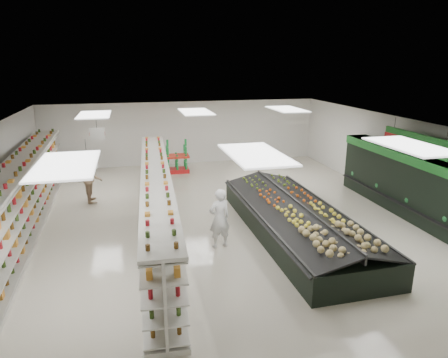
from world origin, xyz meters
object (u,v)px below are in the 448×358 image
object	(u,v)px
gondola_left	(22,202)
shopper_main	(219,218)
soda_endcap	(176,157)
shopper_background	(92,178)
gondola_center	(157,204)
produce_island	(296,219)

from	to	relation	value
gondola_left	shopper_main	bearing A→B (deg)	-24.93
soda_endcap	shopper_background	bearing A→B (deg)	-136.78
gondola_left	gondola_center	distance (m)	4.15
produce_island	shopper_main	bearing A→B (deg)	-173.44
produce_island	shopper_main	size ratio (longest dim) A/B	4.22
gondola_center	shopper_main	bearing A→B (deg)	-40.01
gondola_center	produce_island	bearing A→B (deg)	-13.86
soda_endcap	gondola_center	bearing A→B (deg)	-101.85
gondola_left	produce_island	xyz separation A→B (m)	(8.18, -2.15, -0.50)
produce_island	soda_endcap	bearing A→B (deg)	108.52
soda_endcap	shopper_main	distance (m)	8.35
gondola_center	shopper_background	bearing A→B (deg)	125.05
produce_island	soda_endcap	distance (m)	8.50
produce_island	shopper_main	world-z (taller)	shopper_main
produce_island	gondola_center	bearing A→B (deg)	163.36
gondola_left	soda_endcap	xyz separation A→B (m)	(5.48, 5.90, -0.28)
gondola_center	produce_island	xyz separation A→B (m)	(4.13, -1.23, -0.41)
gondola_left	shopper_background	world-z (taller)	gondola_left
soda_endcap	shopper_main	bearing A→B (deg)	-88.55
gondola_left	gondola_center	bearing A→B (deg)	-14.51
gondola_left	produce_island	world-z (taller)	gondola_left
soda_endcap	shopper_main	size ratio (longest dim) A/B	0.86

